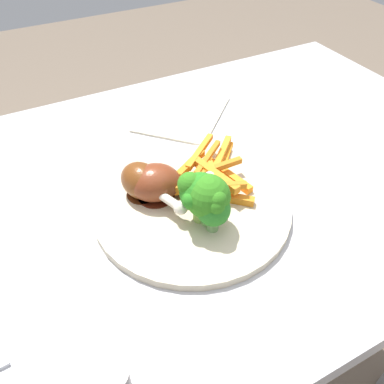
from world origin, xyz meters
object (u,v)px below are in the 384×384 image
(broccoli_floret_back, at_px, (199,193))
(carrot_fries_pile, at_px, (212,175))
(dining_table, at_px, (189,235))
(chicken_drumstick_near, at_px, (144,182))
(dinner_plate, at_px, (192,206))
(broccoli_floret_front, at_px, (213,209))
(chicken_drumstick_far, at_px, (158,182))
(broccoli_floret_middle, at_px, (207,194))

(broccoli_floret_back, relative_size, carrot_fries_pile, 0.49)
(dining_table, xyz_separation_m, chicken_drumstick_near, (0.08, 0.01, 0.16))
(dinner_plate, distance_m, broccoli_floret_back, 0.06)
(carrot_fries_pile, distance_m, chicken_drumstick_near, 0.10)
(carrot_fries_pile, xyz_separation_m, chicken_drumstick_near, (0.10, -0.02, 0.01))
(chicken_drumstick_near, bearing_deg, carrot_fries_pile, 168.74)
(broccoli_floret_front, relative_size, chicken_drumstick_near, 0.48)
(carrot_fries_pile, bearing_deg, dining_table, -59.14)
(chicken_drumstick_near, height_order, chicken_drumstick_far, same)
(dining_table, bearing_deg, dinner_plate, 66.69)
(broccoli_floret_front, bearing_deg, chicken_drumstick_far, -67.80)
(broccoli_floret_front, bearing_deg, dinner_plate, -88.93)
(broccoli_floret_front, height_order, chicken_drumstick_far, broccoli_floret_front)
(broccoli_floret_middle, height_order, carrot_fries_pile, broccoli_floret_middle)
(broccoli_floret_middle, relative_size, carrot_fries_pile, 0.50)
(dining_table, distance_m, chicken_drumstick_near, 0.18)
(broccoli_floret_middle, bearing_deg, chicken_drumstick_near, -58.35)
(carrot_fries_pile, relative_size, chicken_drumstick_far, 1.21)
(broccoli_floret_back, distance_m, chicken_drumstick_far, 0.08)
(broccoli_floret_middle, height_order, chicken_drumstick_far, broccoli_floret_middle)
(broccoli_floret_middle, bearing_deg, dining_table, -104.58)
(dinner_plate, relative_size, broccoli_floret_middle, 3.62)
(broccoli_floret_front, height_order, chicken_drumstick_near, broccoli_floret_front)
(broccoli_floret_back, bearing_deg, chicken_drumstick_near, -58.50)
(broccoli_floret_back, height_order, chicken_drumstick_far, broccoli_floret_back)
(broccoli_floret_back, bearing_deg, carrot_fries_pile, -132.36)
(broccoli_floret_front, xyz_separation_m, broccoli_floret_middle, (0.00, -0.01, 0.01))
(dining_table, bearing_deg, broccoli_floret_front, 78.04)
(dining_table, distance_m, dinner_plate, 0.15)
(carrot_fries_pile, height_order, chicken_drumstick_far, chicken_drumstick_far)
(dinner_plate, distance_m, broccoli_floret_middle, 0.07)
(dining_table, xyz_separation_m, broccoli_floret_front, (0.02, 0.11, 0.18))
(broccoli_floret_middle, xyz_separation_m, carrot_fries_pile, (-0.05, -0.07, -0.03))
(broccoli_floret_middle, relative_size, chicken_drumstick_near, 0.64)
(dinner_plate, height_order, broccoli_floret_back, broccoli_floret_back)
(chicken_drumstick_near, bearing_deg, dining_table, -169.61)
(broccoli_floret_front, bearing_deg, broccoli_floret_back, -72.92)
(broccoli_floret_middle, xyz_separation_m, chicken_drumstick_near, (0.05, -0.08, -0.02))
(dinner_plate, relative_size, chicken_drumstick_far, 2.19)
(dinner_plate, distance_m, carrot_fries_pile, 0.06)
(dinner_plate, height_order, chicken_drumstick_far, chicken_drumstick_far)
(dinner_plate, distance_m, chicken_drumstick_far, 0.06)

